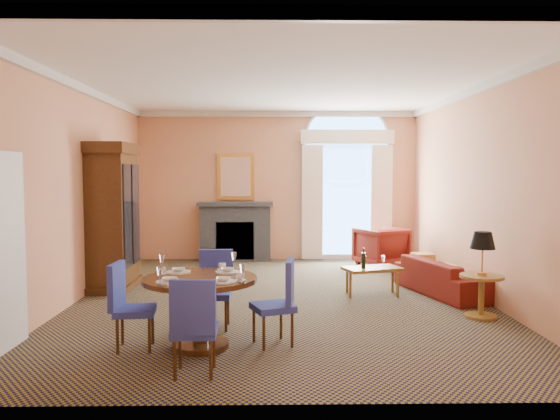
{
  "coord_description": "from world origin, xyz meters",
  "views": [
    {
      "loc": [
        -0.16,
        -8.08,
        1.9
      ],
      "look_at": [
        0.0,
        0.5,
        1.3
      ],
      "focal_mm": 35.0,
      "sensor_mm": 36.0,
      "label": 1
    }
  ],
  "objects_px": {
    "armoire": "(113,219)",
    "coffee_table": "(372,269)",
    "sofa": "(444,277)",
    "side_table": "(482,265)",
    "armchair": "(381,247)",
    "dining_table": "(200,295)"
  },
  "relations": [
    {
      "from": "armoire",
      "to": "coffee_table",
      "type": "height_order",
      "value": "armoire"
    },
    {
      "from": "sofa",
      "to": "side_table",
      "type": "bearing_deg",
      "value": 166.46
    },
    {
      "from": "armchair",
      "to": "side_table",
      "type": "distance_m",
      "value": 3.88
    },
    {
      "from": "armoire",
      "to": "armchair",
      "type": "bearing_deg",
      "value": 21.92
    },
    {
      "from": "dining_table",
      "to": "sofa",
      "type": "relative_size",
      "value": 0.66
    },
    {
      "from": "armoire",
      "to": "dining_table",
      "type": "distance_m",
      "value": 3.61
    },
    {
      "from": "armchair",
      "to": "sofa",
      "type": "bearing_deg",
      "value": 74.62
    },
    {
      "from": "coffee_table",
      "to": "armoire",
      "type": "bearing_deg",
      "value": 154.75
    },
    {
      "from": "side_table",
      "to": "dining_table",
      "type": "bearing_deg",
      "value": -161.69
    },
    {
      "from": "dining_table",
      "to": "armchair",
      "type": "height_order",
      "value": "dining_table"
    },
    {
      "from": "armchair",
      "to": "side_table",
      "type": "xyz_separation_m",
      "value": [
        0.54,
        -3.84,
        0.3
      ]
    },
    {
      "from": "armoire",
      "to": "armchair",
      "type": "relative_size",
      "value": 2.71
    },
    {
      "from": "armchair",
      "to": "coffee_table",
      "type": "relative_size",
      "value": 0.91
    },
    {
      "from": "dining_table",
      "to": "sofa",
      "type": "height_order",
      "value": "dining_table"
    },
    {
      "from": "armoire",
      "to": "dining_table",
      "type": "bearing_deg",
      "value": -59.52
    },
    {
      "from": "armoire",
      "to": "sofa",
      "type": "height_order",
      "value": "armoire"
    },
    {
      "from": "dining_table",
      "to": "side_table",
      "type": "xyz_separation_m",
      "value": [
        3.51,
        1.16,
        0.12
      ]
    },
    {
      "from": "armchair",
      "to": "coffee_table",
      "type": "height_order",
      "value": "armchair"
    },
    {
      "from": "sofa",
      "to": "side_table",
      "type": "xyz_separation_m",
      "value": [
        0.05,
        -1.37,
        0.43
      ]
    },
    {
      "from": "dining_table",
      "to": "sofa",
      "type": "xyz_separation_m",
      "value": [
        3.46,
        2.53,
        -0.3
      ]
    },
    {
      "from": "armoire",
      "to": "sofa",
      "type": "bearing_deg",
      "value": -5.87
    },
    {
      "from": "dining_table",
      "to": "side_table",
      "type": "distance_m",
      "value": 3.7
    }
  ]
}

